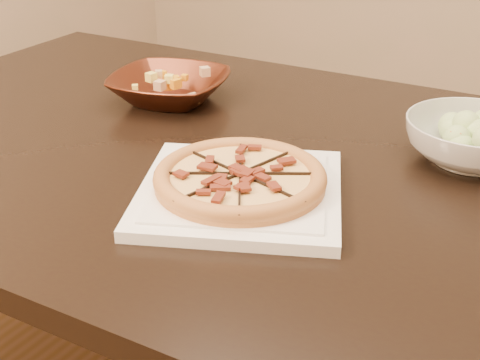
{
  "coord_description": "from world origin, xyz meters",
  "views": [
    {
      "loc": [
        0.42,
        -1.01,
        1.22
      ],
      "look_at": [
        -0.04,
        -0.26,
        0.78
      ],
      "focal_mm": 50.0,
      "sensor_mm": 36.0,
      "label": 1
    }
  ],
  "objects_px": {
    "salad_bowl": "(474,141)",
    "bronze_bowl": "(170,88)",
    "plate": "(240,192)",
    "dining_table": "(223,191)",
    "pizza": "(240,178)"
  },
  "relations": [
    {
      "from": "salad_bowl",
      "to": "bronze_bowl",
      "type": "bearing_deg",
      "value": -177.07
    },
    {
      "from": "plate",
      "to": "bronze_bowl",
      "type": "bearing_deg",
      "value": 140.37
    },
    {
      "from": "plate",
      "to": "dining_table",
      "type": "bearing_deg",
      "value": 130.77
    },
    {
      "from": "dining_table",
      "to": "plate",
      "type": "distance_m",
      "value": 0.22
    },
    {
      "from": "plate",
      "to": "salad_bowl",
      "type": "height_order",
      "value": "salad_bowl"
    },
    {
      "from": "bronze_bowl",
      "to": "dining_table",
      "type": "bearing_deg",
      "value": -32.25
    },
    {
      "from": "salad_bowl",
      "to": "dining_table",
      "type": "bearing_deg",
      "value": -156.64
    },
    {
      "from": "pizza",
      "to": "salad_bowl",
      "type": "bearing_deg",
      "value": 50.71
    },
    {
      "from": "bronze_bowl",
      "to": "salad_bowl",
      "type": "height_order",
      "value": "salad_bowl"
    },
    {
      "from": "plate",
      "to": "salad_bowl",
      "type": "relative_size",
      "value": 1.72
    },
    {
      "from": "plate",
      "to": "bronze_bowl",
      "type": "distance_m",
      "value": 0.45
    },
    {
      "from": "dining_table",
      "to": "bronze_bowl",
      "type": "relative_size",
      "value": 6.72
    },
    {
      "from": "pizza",
      "to": "salad_bowl",
      "type": "height_order",
      "value": "salad_bowl"
    },
    {
      "from": "dining_table",
      "to": "bronze_bowl",
      "type": "distance_m",
      "value": 0.28
    },
    {
      "from": "dining_table",
      "to": "pizza",
      "type": "xyz_separation_m",
      "value": [
        0.13,
        -0.15,
        0.12
      ]
    }
  ]
}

